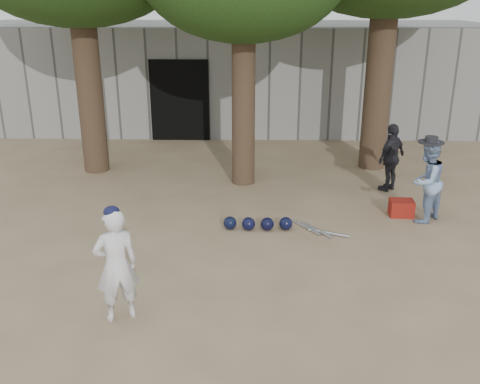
{
  "coord_description": "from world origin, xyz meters",
  "views": [
    {
      "loc": [
        0.77,
        -6.72,
        3.79
      ],
      "look_at": [
        0.6,
        1.0,
        0.95
      ],
      "focal_mm": 40.0,
      "sensor_mm": 36.0,
      "label": 1
    }
  ],
  "objects_px": {
    "boy_player": "(116,265)",
    "spectator_dark": "(391,157)",
    "spectator_blue": "(426,181)",
    "red_bag": "(401,208)"
  },
  "relations": [
    {
      "from": "boy_player",
      "to": "spectator_dark",
      "type": "distance_m",
      "value": 6.56
    },
    {
      "from": "spectator_blue",
      "to": "red_bag",
      "type": "height_order",
      "value": "spectator_blue"
    },
    {
      "from": "spectator_blue",
      "to": "red_bag",
      "type": "distance_m",
      "value": 0.7
    },
    {
      "from": "spectator_dark",
      "to": "red_bag",
      "type": "distance_m",
      "value": 1.5
    },
    {
      "from": "boy_player",
      "to": "red_bag",
      "type": "bearing_deg",
      "value": -167.09
    },
    {
      "from": "boy_player",
      "to": "spectator_dark",
      "type": "relative_size",
      "value": 1.04
    },
    {
      "from": "spectator_blue",
      "to": "red_bag",
      "type": "relative_size",
      "value": 3.52
    },
    {
      "from": "boy_player",
      "to": "red_bag",
      "type": "xyz_separation_m",
      "value": [
        4.37,
        3.41,
        -0.58
      ]
    },
    {
      "from": "spectator_dark",
      "to": "red_bag",
      "type": "relative_size",
      "value": 3.34
    },
    {
      "from": "boy_player",
      "to": "spectator_dark",
      "type": "xyz_separation_m",
      "value": [
        4.47,
        4.8,
        -0.03
      ]
    }
  ]
}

